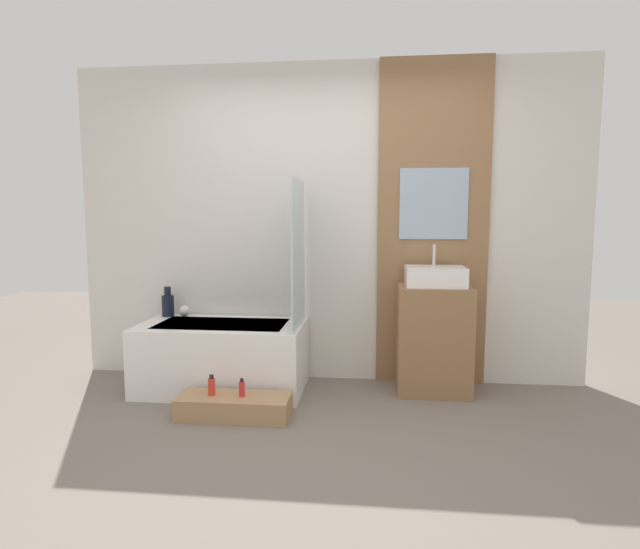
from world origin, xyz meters
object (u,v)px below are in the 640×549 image
at_px(vase_tall_dark, 168,304).
at_px(bottle_soap_secondary, 242,388).
at_px(bathtub, 223,356).
at_px(vase_round_light, 185,311).
at_px(bottle_soap_primary, 212,386).
at_px(wooden_step_bench, 234,406).
at_px(sink, 435,276).

height_order(vase_tall_dark, bottle_soap_secondary, vase_tall_dark).
distance_m(bathtub, vase_round_light, 0.56).
distance_m(bathtub, bottle_soap_primary, 0.55).
distance_m(wooden_step_bench, bottle_soap_secondary, 0.14).
xyz_separation_m(vase_round_light, bottle_soap_secondary, (0.70, -0.79, -0.37)).
distance_m(bottle_soap_primary, bottle_soap_secondary, 0.21).
xyz_separation_m(sink, vase_tall_dark, (-2.19, 0.13, -0.28)).
bearing_deg(bathtub, bottle_soap_primary, -80.86).
height_order(sink, vase_round_light, sink).
bearing_deg(bathtub, sink, 4.14).
bearing_deg(bottle_soap_primary, sink, 23.00).
bearing_deg(wooden_step_bench, sink, 25.20).
distance_m(vase_tall_dark, bottle_soap_secondary, 1.23).
relative_size(bathtub, vase_round_light, 13.92).
bearing_deg(bottle_soap_primary, wooden_step_bench, 0.00).
bearing_deg(bottle_soap_secondary, vase_tall_dark, 136.72).
distance_m(vase_round_light, bottle_soap_secondary, 1.12).
relative_size(bathtub, bottle_soap_primary, 9.01).
bearing_deg(vase_tall_dark, bottle_soap_primary, -51.51).
relative_size(bathtub, wooden_step_bench, 1.67).
relative_size(bathtub, sink, 2.87).
xyz_separation_m(wooden_step_bench, sink, (1.41, 0.66, 0.83)).
relative_size(bathtub, bottle_soap_secondary, 10.38).
distance_m(vase_tall_dark, vase_round_light, 0.15).
relative_size(vase_round_light, bottle_soap_secondary, 0.75).
xyz_separation_m(vase_round_light, bottle_soap_primary, (0.49, -0.79, -0.36)).
xyz_separation_m(vase_tall_dark, vase_round_light, (0.14, 0.00, -0.06)).
distance_m(sink, vase_round_light, 2.08).
xyz_separation_m(wooden_step_bench, vase_tall_dark, (-0.78, 0.79, 0.56)).
bearing_deg(wooden_step_bench, vase_round_light, 128.88).
height_order(bathtub, vase_tall_dark, vase_tall_dark).
xyz_separation_m(sink, bottle_soap_secondary, (-1.35, -0.66, -0.71)).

